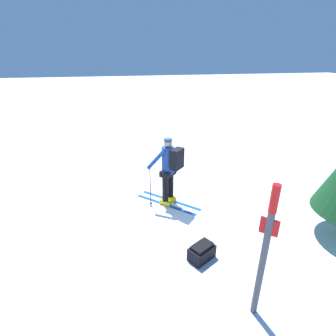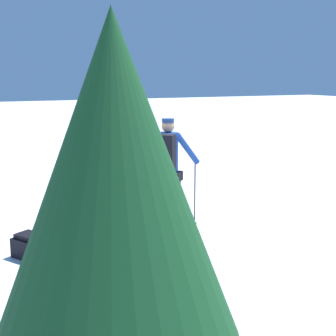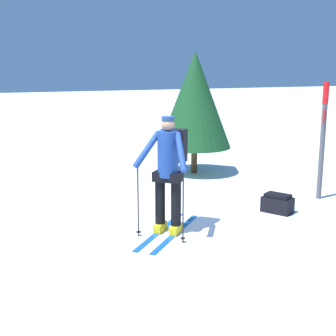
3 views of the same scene
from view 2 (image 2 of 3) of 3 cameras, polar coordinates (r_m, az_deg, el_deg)
The scene contains 4 objects.
ground_plane at distance 7.37m, azimuth -0.26°, elevation -7.54°, with size 80.00×80.00×0.00m, color white.
skier at distance 7.05m, azimuth -0.10°, elevation 0.09°, with size 1.51×1.49×1.74m.
dropped_backpack at distance 6.50m, azimuth -16.26°, elevation -9.19°, with size 0.58×0.51×0.32m.
pine_tree at distance 3.01m, azimuth -6.51°, elevation -1.77°, with size 1.67×1.67×2.78m.
Camera 2 is at (6.27, -3.07, 2.36)m, focal length 50.00 mm.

